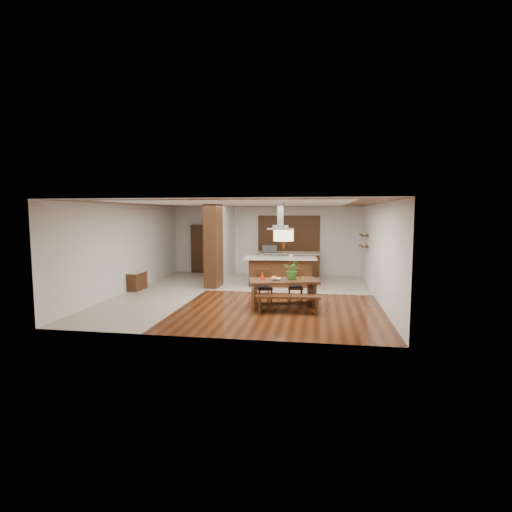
% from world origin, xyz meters
% --- Properties ---
extents(room_shell, '(9.00, 9.04, 2.92)m').
position_xyz_m(room_shell, '(0.00, 0.00, 2.06)').
color(room_shell, '#38190A').
rests_on(room_shell, ground).
extents(tile_hallway, '(2.50, 9.00, 0.01)m').
position_xyz_m(tile_hallway, '(-2.75, 0.00, 0.01)').
color(tile_hallway, beige).
rests_on(tile_hallway, ground).
extents(tile_kitchen, '(5.50, 4.00, 0.01)m').
position_xyz_m(tile_kitchen, '(1.25, 2.50, 0.01)').
color(tile_kitchen, beige).
rests_on(tile_kitchen, ground).
extents(soffit_band, '(8.00, 9.00, 0.02)m').
position_xyz_m(soffit_band, '(0.00, 0.00, 2.88)').
color(soffit_band, '#3E200F').
rests_on(soffit_band, room_shell).
extents(partition_pier, '(0.45, 1.00, 2.90)m').
position_xyz_m(partition_pier, '(-1.40, 1.20, 1.45)').
color(partition_pier, black).
rests_on(partition_pier, ground).
extents(partition_stub, '(0.18, 2.40, 2.90)m').
position_xyz_m(partition_stub, '(-1.40, 3.30, 1.45)').
color(partition_stub, silver).
rests_on(partition_stub, ground).
extents(hallway_console, '(0.37, 0.88, 0.63)m').
position_xyz_m(hallway_console, '(-3.81, 0.20, 0.32)').
color(hallway_console, black).
rests_on(hallway_console, ground).
extents(hallway_doorway, '(1.10, 0.20, 2.10)m').
position_xyz_m(hallway_doorway, '(-2.70, 4.40, 1.05)').
color(hallway_doorway, black).
rests_on(hallway_doorway, ground).
extents(rear_counter, '(2.60, 0.62, 0.95)m').
position_xyz_m(rear_counter, '(1.00, 4.20, 0.48)').
color(rear_counter, black).
rests_on(rear_counter, ground).
extents(kitchen_window, '(2.60, 0.08, 1.50)m').
position_xyz_m(kitchen_window, '(1.00, 4.46, 1.75)').
color(kitchen_window, brown).
rests_on(kitchen_window, room_shell).
extents(shelf_lower, '(0.26, 0.90, 0.04)m').
position_xyz_m(shelf_lower, '(3.87, 2.60, 1.40)').
color(shelf_lower, black).
rests_on(shelf_lower, room_shell).
extents(shelf_upper, '(0.26, 0.90, 0.04)m').
position_xyz_m(shelf_upper, '(3.87, 2.60, 1.80)').
color(shelf_upper, black).
rests_on(shelf_upper, room_shell).
extents(dining_table, '(2.04, 1.39, 0.77)m').
position_xyz_m(dining_table, '(1.30, -1.53, 0.57)').
color(dining_table, black).
rests_on(dining_table, ground).
extents(dining_bench, '(1.70, 0.51, 0.47)m').
position_xyz_m(dining_bench, '(1.48, -2.18, 0.24)').
color(dining_bench, black).
rests_on(dining_bench, ground).
extents(dining_chair_left, '(0.56, 0.56, 0.98)m').
position_xyz_m(dining_chair_left, '(0.70, -1.11, 0.49)').
color(dining_chair_left, black).
rests_on(dining_chair_left, ground).
extents(dining_chair_right, '(0.47, 0.47, 0.98)m').
position_xyz_m(dining_chair_right, '(1.60, -0.86, 0.49)').
color(dining_chair_right, black).
rests_on(dining_chair_right, ground).
extents(pendant_lantern, '(0.64, 0.64, 1.31)m').
position_xyz_m(pendant_lantern, '(1.30, -1.53, 2.25)').
color(pendant_lantern, beige).
rests_on(pendant_lantern, room_shell).
extents(foliage_plant, '(0.59, 0.54, 0.54)m').
position_xyz_m(foliage_plant, '(1.55, -1.43, 1.04)').
color(foliage_plant, '#337727').
rests_on(foliage_plant, dining_table).
extents(fruit_bowl, '(0.29, 0.29, 0.06)m').
position_xyz_m(fruit_bowl, '(1.12, -1.67, 0.81)').
color(fruit_bowl, beige).
rests_on(fruit_bowl, dining_table).
extents(napkin_cone, '(0.19, 0.19, 0.23)m').
position_xyz_m(napkin_cone, '(0.73, -1.62, 0.89)').
color(napkin_cone, red).
rests_on(napkin_cone, dining_table).
extents(gold_ornament, '(0.07, 0.07, 0.09)m').
position_xyz_m(gold_ornament, '(1.83, -1.47, 0.82)').
color(gold_ornament, gold).
rests_on(gold_ornament, dining_table).
extents(kitchen_island, '(2.61, 1.30, 1.04)m').
position_xyz_m(kitchen_island, '(0.91, 1.73, 0.54)').
color(kitchen_island, black).
rests_on(kitchen_island, ground).
extents(range_hood, '(0.90, 0.55, 0.87)m').
position_xyz_m(range_hood, '(0.91, 1.74, 2.46)').
color(range_hood, silver).
rests_on(range_hood, room_shell).
extents(island_cup, '(0.16, 0.16, 0.10)m').
position_xyz_m(island_cup, '(1.29, 1.66, 1.10)').
color(island_cup, silver).
rests_on(island_cup, kitchen_island).
extents(microwave, '(0.67, 0.53, 0.33)m').
position_xyz_m(microwave, '(0.20, 4.20, 1.11)').
color(microwave, '#AFB3B6').
rests_on(microwave, rear_counter).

